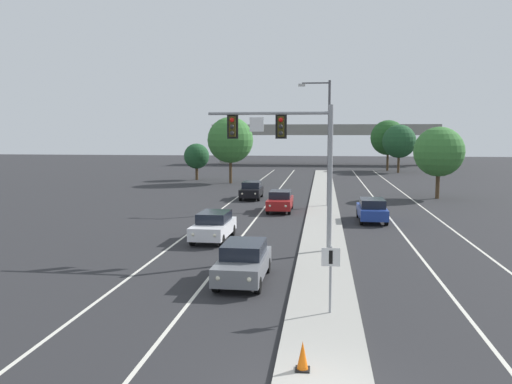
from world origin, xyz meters
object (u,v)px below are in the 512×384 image
at_px(tree_far_right_c, 388,138).
at_px(tree_far_right_a, 439,152).
at_px(median_sign_post, 331,270).
at_px(tree_far_left_b, 230,140).
at_px(tree_far_left_a, 197,156).
at_px(overhead_signal_mast, 291,147).
at_px(car_oncoming_black, 252,190).
at_px(car_oncoming_red, 280,201).
at_px(car_receding_blue, 372,210).
at_px(traffic_cone_median_nose, 303,356).
at_px(car_oncoming_grey, 243,261).
at_px(street_lamp_median, 326,136).
at_px(car_oncoming_white, 214,226).
at_px(tree_far_right_b, 399,141).

xyz_separation_m(tree_far_right_c, tree_far_right_a, (0.16, -36.88, -0.99)).
bearing_deg(median_sign_post, tree_far_left_b, 103.94).
bearing_deg(tree_far_left_a, median_sign_post, -71.63).
xyz_separation_m(overhead_signal_mast, tree_far_right_a, (12.05, 23.73, -0.99)).
bearing_deg(car_oncoming_black, car_oncoming_red, -66.56).
xyz_separation_m(tree_far_left_a, tree_far_right_a, (26.58, -16.36, 1.25)).
relative_size(car_receding_blue, traffic_cone_median_nose, 6.05).
height_order(car_oncoming_red, tree_far_left_b, tree_far_left_b).
distance_m(car_receding_blue, tree_far_right_c, 51.29).
xyz_separation_m(median_sign_post, car_oncoming_red, (-3.51, 23.25, -0.77)).
height_order(overhead_signal_mast, median_sign_post, overhead_signal_mast).
height_order(overhead_signal_mast, tree_far_left_a, overhead_signal_mast).
xyz_separation_m(car_oncoming_grey, car_receding_blue, (6.48, 15.49, 0.00)).
xyz_separation_m(street_lamp_median, car_oncoming_white, (-6.26, -14.23, -4.97)).
bearing_deg(car_oncoming_white, car_oncoming_black, 91.25).
bearing_deg(street_lamp_median, tree_far_left_b, 119.99).
bearing_deg(car_oncoming_red, median_sign_post, -81.41).
bearing_deg(tree_far_right_b, car_oncoming_red, -109.17).
relative_size(overhead_signal_mast, car_receding_blue, 1.61).
bearing_deg(car_oncoming_white, traffic_cone_median_nose, -70.83).
relative_size(median_sign_post, tree_far_right_c, 0.27).
xyz_separation_m(overhead_signal_mast, car_oncoming_red, (-1.64, 13.97, -4.46)).
bearing_deg(median_sign_post, tree_far_right_b, 80.34).
distance_m(tree_far_left_a, tree_far_right_a, 31.24).
relative_size(car_oncoming_white, tree_far_right_c, 0.56).
distance_m(car_oncoming_red, tree_far_right_a, 17.18).
xyz_separation_m(tree_far_right_b, tree_far_right_c, (-1.09, 4.57, 0.52)).
relative_size(overhead_signal_mast, traffic_cone_median_nose, 9.73).
distance_m(car_oncoming_red, tree_far_right_b, 44.73).
height_order(overhead_signal_mast, tree_far_left_b, tree_far_left_b).
xyz_separation_m(car_oncoming_grey, car_oncoming_black, (-3.31, 26.89, 0.00)).
height_order(car_oncoming_grey, tree_far_right_c, tree_far_right_c).
distance_m(overhead_signal_mast, tree_far_left_b, 37.37).
xyz_separation_m(car_oncoming_grey, traffic_cone_median_nose, (2.70, -8.11, -0.31)).
xyz_separation_m(overhead_signal_mast, median_sign_post, (1.87, -9.28, -3.70)).
distance_m(tree_far_left_a, tree_far_right_c, 33.53).
height_order(traffic_cone_median_nose, tree_far_left_b, tree_far_left_b).
bearing_deg(car_oncoming_white, street_lamp_median, 66.27).
height_order(car_oncoming_white, tree_far_left_a, tree_far_left_a).
distance_m(overhead_signal_mast, median_sign_post, 10.16).
xyz_separation_m(car_oncoming_white, tree_far_left_b, (-4.96, 33.66, 4.36)).
distance_m(car_oncoming_white, tree_far_right_c, 60.53).
xyz_separation_m(car_receding_blue, tree_far_right_c, (6.97, 50.61, 4.47)).
distance_m(overhead_signal_mast, car_oncoming_white, 6.78).
bearing_deg(car_receding_blue, overhead_signal_mast, -116.21).
xyz_separation_m(median_sign_post, tree_far_right_c, (10.02, 69.90, 3.70)).
relative_size(street_lamp_median, car_oncoming_black, 2.22).
height_order(median_sign_post, car_oncoming_grey, median_sign_post).
height_order(car_oncoming_white, tree_far_right_a, tree_far_right_a).
distance_m(tree_far_left_b, tree_far_right_a, 24.82).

